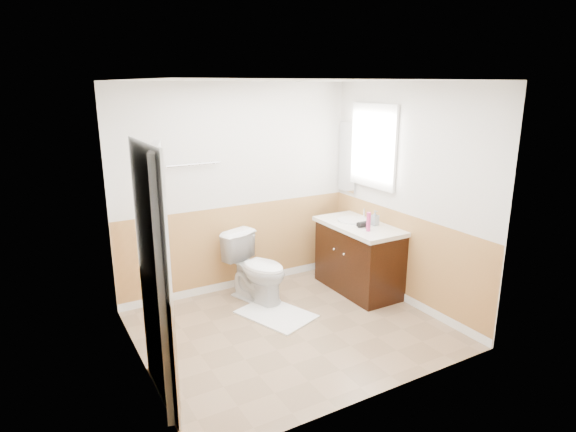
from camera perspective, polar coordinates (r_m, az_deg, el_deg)
floor at (r=5.15m, az=0.43°, el=-13.24°), size 3.00×3.00×0.00m
ceiling at (r=4.52m, az=0.49°, el=15.80°), size 3.00×3.00×0.00m
wall_back at (r=5.81m, az=-6.02°, el=3.21°), size 3.00×0.00×3.00m
wall_front at (r=3.67m, az=10.76°, el=-4.28°), size 3.00×0.00×3.00m
wall_left at (r=4.16m, az=-17.70°, el=-2.37°), size 0.00×3.00×3.00m
wall_right at (r=5.57m, az=13.93°, el=2.30°), size 0.00×3.00×3.00m
wainscot_back at (r=6.00m, az=-5.77°, el=-3.83°), size 3.00×0.00×3.00m
wainscot_front at (r=3.99m, az=10.09°, el=-14.44°), size 3.00×0.00×3.00m
wainscot_left at (r=4.44m, az=-16.75°, el=-11.60°), size 0.00×2.60×2.60m
wainscot_right at (r=5.77m, az=13.37°, el=-4.98°), size 0.00×2.60×2.60m
toilet at (r=5.64m, az=-3.71°, el=-6.16°), size 0.69×0.89×0.80m
bath_mat at (r=5.42m, az=-1.43°, el=-11.59°), size 0.79×0.94×0.02m
vanity_cabinet at (r=5.96m, az=8.37°, el=-5.09°), size 0.55×1.10×0.80m
vanity_knob_left at (r=5.66m, az=6.65°, el=-4.53°), size 0.03×0.03×0.03m
vanity_knob_right at (r=5.81m, az=5.48°, el=-3.95°), size 0.03×0.03×0.03m
countertop at (r=5.82m, az=8.46°, el=-1.19°), size 0.60×1.15×0.05m
sink_basin at (r=5.93m, az=7.65°, el=-0.49°), size 0.36×0.36×0.02m
faucet at (r=6.02m, az=9.04°, el=0.29°), size 0.02×0.02×0.14m
lotion_bottle at (r=5.52m, az=9.53°, el=-0.68°), size 0.05×0.05×0.22m
soap_dispenser at (r=5.77m, az=10.25°, el=-0.21°), size 0.09×0.09×0.18m
hair_dryer_body at (r=5.68m, az=8.92°, el=-0.97°), size 0.14×0.07×0.07m
hair_dryer_handle at (r=5.73m, az=8.25°, el=-1.13°), size 0.03×0.03×0.07m
mirror_panel at (r=6.32m, az=7.07°, el=6.93°), size 0.02×0.35×0.90m
window_frame at (r=5.89m, az=10.08°, el=8.16°), size 0.04×0.80×1.00m
window_glass at (r=5.90m, az=10.20°, el=8.17°), size 0.01×0.70×0.90m
door at (r=3.85m, az=-14.48°, el=-7.23°), size 0.29×0.78×2.04m
door_frame at (r=3.83m, az=-15.59°, el=-7.28°), size 0.02×0.92×2.10m
door_knob at (r=4.18m, az=-14.86°, el=-6.42°), size 0.06×0.06×0.06m
towel_bar at (r=5.50m, az=-11.16°, el=6.03°), size 0.62×0.02×0.02m
tp_holder_bar at (r=5.85m, az=-6.48°, el=-2.30°), size 0.14×0.02×0.02m
tp_roll at (r=5.85m, az=-6.48°, el=-2.30°), size 0.10×0.11×0.11m
tp_sheet at (r=5.88m, az=-6.44°, el=-3.32°), size 0.10×0.01×0.16m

